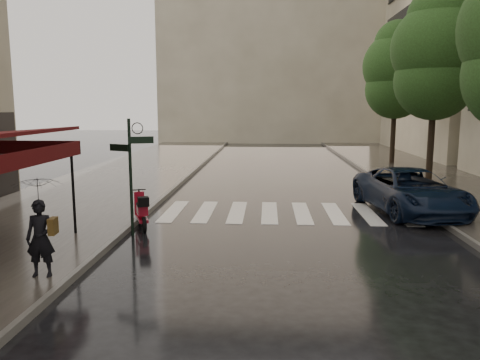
# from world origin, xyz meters

# --- Properties ---
(ground) EXTENTS (120.00, 120.00, 0.00)m
(ground) POSITION_xyz_m (0.00, 0.00, 0.00)
(ground) COLOR black
(ground) RESTS_ON ground
(sidewalk_near) EXTENTS (6.00, 60.00, 0.12)m
(sidewalk_near) POSITION_xyz_m (-4.50, 12.00, 0.06)
(sidewalk_near) COLOR #38332D
(sidewalk_near) RESTS_ON ground
(sidewalk_far) EXTENTS (5.50, 60.00, 0.12)m
(sidewalk_far) POSITION_xyz_m (10.25, 12.00, 0.06)
(sidewalk_far) COLOR #38332D
(sidewalk_far) RESTS_ON ground
(curb_near) EXTENTS (0.12, 60.00, 0.16)m
(curb_near) POSITION_xyz_m (-1.45, 12.00, 0.07)
(curb_near) COLOR #595651
(curb_near) RESTS_ON ground
(curb_far) EXTENTS (0.12, 60.00, 0.16)m
(curb_far) POSITION_xyz_m (7.45, 12.00, 0.07)
(curb_far) COLOR #595651
(curb_far) RESTS_ON ground
(crosswalk) EXTENTS (7.85, 3.20, 0.01)m
(crosswalk) POSITION_xyz_m (2.98, 6.00, 0.01)
(crosswalk) COLOR silver
(crosswalk) RESTS_ON ground
(signpost) EXTENTS (1.17, 0.29, 3.10)m
(signpost) POSITION_xyz_m (-1.19, 3.00, 1.83)
(signpost) COLOR black
(signpost) RESTS_ON ground
(haussmann_far) EXTENTS (8.00, 16.00, 18.50)m
(haussmann_far) POSITION_xyz_m (16.50, 26.00, 9.25)
(haussmann_far) COLOR #9E9378
(haussmann_far) RESTS_ON ground
(backdrop_building) EXTENTS (22.00, 6.00, 20.00)m
(backdrop_building) POSITION_xyz_m (3.00, 38.00, 10.00)
(backdrop_building) COLOR #9E9378
(backdrop_building) RESTS_ON ground
(tree_mid) EXTENTS (3.80, 3.80, 8.34)m
(tree_mid) POSITION_xyz_m (9.50, 12.00, 5.59)
(tree_mid) COLOR black
(tree_mid) RESTS_ON sidewalk_far
(tree_far) EXTENTS (3.80, 3.80, 8.16)m
(tree_far) POSITION_xyz_m (9.70, 19.00, 5.46)
(tree_far) COLOR black
(tree_far) RESTS_ON sidewalk_far
(pedestrian_with_umbrella) EXTENTS (0.98, 1.00, 2.37)m
(pedestrian_with_umbrella) POSITION_xyz_m (-2.00, -0.38, 1.70)
(pedestrian_with_umbrella) COLOR black
(pedestrian_with_umbrella) RESTS_ON sidewalk_near
(scooter) EXTENTS (0.78, 1.47, 1.02)m
(scooter) POSITION_xyz_m (-1.17, 3.82, 0.47)
(scooter) COLOR black
(scooter) RESTS_ON ground
(parked_car) EXTENTS (3.09, 5.39, 1.42)m
(parked_car) POSITION_xyz_m (7.00, 6.32, 0.71)
(parked_car) COLOR black
(parked_car) RESTS_ON ground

